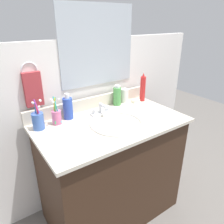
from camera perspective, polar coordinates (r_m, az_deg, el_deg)
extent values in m
plane|color=#66605B|center=(1.91, -0.12, -24.57)|extent=(6.00, 6.00, 0.00)
cube|color=#382316|center=(1.64, -0.13, -15.54)|extent=(0.95, 0.53, 0.77)
cube|color=beige|center=(1.42, -0.14, -3.03)|extent=(0.99, 0.57, 0.02)
cube|color=beige|center=(1.61, -5.74, 2.40)|extent=(0.99, 0.02, 0.09)
cube|color=white|center=(1.74, -6.49, -2.82)|extent=(2.09, 0.04, 1.30)
cube|color=#B2BCC6|center=(1.60, -3.83, 17.29)|extent=(0.60, 0.01, 0.56)
torus|color=silver|center=(1.42, -21.32, 10.48)|extent=(0.10, 0.01, 0.10)
cube|color=#A53338|center=(1.44, -20.43, 5.73)|extent=(0.11, 0.04, 0.22)
torus|color=white|center=(1.39, 1.36, -2.96)|extent=(0.36, 0.36, 0.02)
ellipsoid|color=white|center=(1.41, 1.34, -4.59)|extent=(0.31, 0.31, 0.11)
cylinder|color=#B2B5BA|center=(1.43, 1.33, -5.83)|extent=(0.04, 0.04, 0.01)
cube|color=silver|center=(1.54, -3.03, -0.16)|extent=(0.16, 0.05, 0.01)
cylinder|color=silver|center=(1.52, -3.06, 1.07)|extent=(0.02, 0.02, 0.06)
cylinder|color=silver|center=(1.48, -2.37, 1.71)|extent=(0.02, 0.09, 0.02)
cylinder|color=silver|center=(1.50, -4.83, 0.19)|extent=(0.03, 0.03, 0.04)
cylinder|color=silver|center=(1.55, -1.34, 1.11)|extent=(0.03, 0.03, 0.04)
cylinder|color=#2D4CB2|center=(1.46, -11.73, 0.92)|extent=(0.06, 0.06, 0.15)
cylinder|color=white|center=(1.43, -12.03, 4.24)|extent=(0.03, 0.03, 0.03)
cylinder|color=#4C9E4C|center=(1.67, 1.38, 4.23)|extent=(0.06, 0.06, 0.14)
cylinder|color=white|center=(1.64, 1.41, 6.86)|extent=(0.04, 0.04, 0.02)
cylinder|color=red|center=(1.76, 8.24, 6.15)|extent=(0.04, 0.04, 0.20)
cone|color=red|center=(1.73, 8.47, 9.85)|extent=(0.02, 0.02, 0.03)
cylinder|color=white|center=(1.73, 3.39, 4.42)|extent=(0.06, 0.06, 0.11)
cone|color=white|center=(1.71, 3.44, 6.43)|extent=(0.04, 0.04, 0.02)
cylinder|color=#3F66B7|center=(1.38, -19.20, -2.35)|extent=(0.07, 0.07, 0.11)
cylinder|color=blue|center=(1.37, -19.79, -0.64)|extent=(0.02, 0.02, 0.17)
cube|color=white|center=(1.35, -20.48, 2.31)|extent=(0.01, 0.02, 0.01)
cylinder|color=#D8333F|center=(1.36, -19.06, -1.10)|extent=(0.02, 0.04, 0.16)
cube|color=white|center=(1.32, -19.01, 1.37)|extent=(0.01, 0.02, 0.01)
cylinder|color=#B23FBF|center=(1.36, -18.98, -0.33)|extent=(0.04, 0.01, 0.18)
cube|color=white|center=(1.34, -18.72, 2.95)|extent=(0.01, 0.02, 0.01)
cylinder|color=#D16693|center=(1.42, -14.64, -1.38)|extent=(0.06, 0.06, 0.09)
cylinder|color=green|center=(1.39, -14.99, 0.29)|extent=(0.04, 0.04, 0.17)
cube|color=white|center=(1.34, -15.61, 2.66)|extent=(0.01, 0.02, 0.01)
cylinder|color=yellow|center=(1.40, -15.26, 0.39)|extent=(0.03, 0.02, 0.17)
cube|color=white|center=(1.38, -16.00, 3.15)|extent=(0.01, 0.02, 0.01)
cylinder|color=#26B2B2|center=(1.39, -14.49, 0.57)|extent=(0.03, 0.04, 0.18)
cube|color=white|center=(1.35, -14.09, 3.40)|extent=(0.01, 0.02, 0.01)
cube|color=white|center=(1.75, 6.30, 3.01)|extent=(0.06, 0.04, 0.02)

